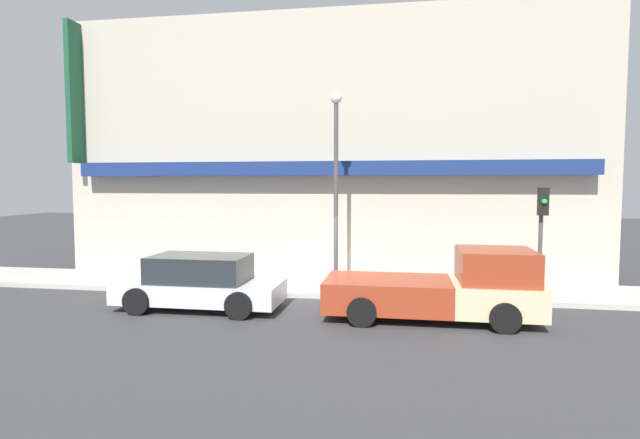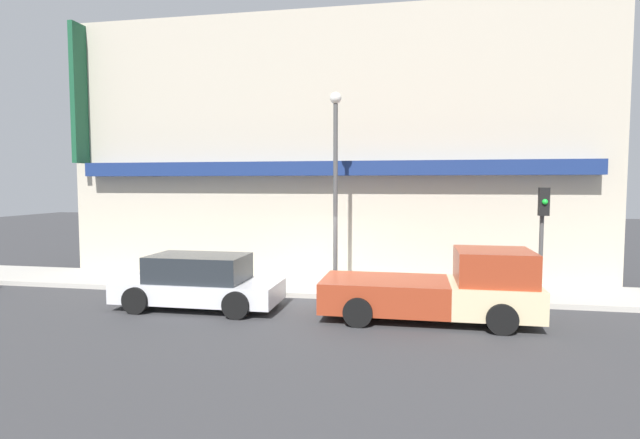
{
  "view_description": "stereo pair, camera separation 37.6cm",
  "coord_description": "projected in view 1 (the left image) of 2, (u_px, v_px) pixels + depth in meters",
  "views": [
    {
      "loc": [
        2.79,
        -14.81,
        3.51
      ],
      "look_at": [
        0.17,
        1.14,
        2.36
      ],
      "focal_mm": 28.0,
      "sensor_mm": 36.0,
      "label": 1
    },
    {
      "loc": [
        3.16,
        -14.74,
        3.51
      ],
      "look_at": [
        0.17,
        1.14,
        2.36
      ],
      "focal_mm": 28.0,
      "sensor_mm": 36.0,
      "label": 2
    }
  ],
  "objects": [
    {
      "name": "pickup_truck",
      "position": [
        445.0,
        288.0,
        12.9
      ],
      "size": [
        5.44,
        2.29,
        1.85
      ],
      "rotation": [
        0.0,
        0.0,
        -0.03
      ],
      "color": "beige",
      "rests_on": "ground"
    },
    {
      "name": "street_lamp",
      "position": [
        336.0,
        170.0,
        15.41
      ],
      "size": [
        0.36,
        0.36,
        6.16
      ],
      "color": "#4C4C4C",
      "rests_on": "sidewalk"
    },
    {
      "name": "traffic_light",
      "position": [
        542.0,
        222.0,
        14.41
      ],
      "size": [
        0.28,
        0.42,
        3.25
      ],
      "color": "#4C4C4C",
      "rests_on": "sidewalk"
    },
    {
      "name": "fire_hydrant",
      "position": [
        227.0,
        276.0,
        16.1
      ],
      "size": [
        0.2,
        0.2,
        0.76
      ],
      "color": "yellow",
      "rests_on": "sidewalk"
    },
    {
      "name": "parked_car",
      "position": [
        200.0,
        283.0,
        13.99
      ],
      "size": [
        4.6,
        2.03,
        1.52
      ],
      "rotation": [
        0.0,
        0.0,
        0.04
      ],
      "color": "silver",
      "rests_on": "ground"
    },
    {
      "name": "building",
      "position": [
        329.0,
        150.0,
        19.2
      ],
      "size": [
        19.8,
        3.8,
        9.68
      ],
      "color": "#BCB29E",
      "rests_on": "ground"
    },
    {
      "name": "sidewalk",
      "position": [
        316.0,
        287.0,
        16.68
      ],
      "size": [
        36.0,
        2.85,
        0.16
      ],
      "color": "#B7B2A8",
      "rests_on": "ground"
    },
    {
      "name": "ground_plane",
      "position": [
        308.0,
        299.0,
        15.28
      ],
      "size": [
        80.0,
        80.0,
        0.0
      ],
      "primitive_type": "plane",
      "color": "#38383A"
    }
  ]
}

